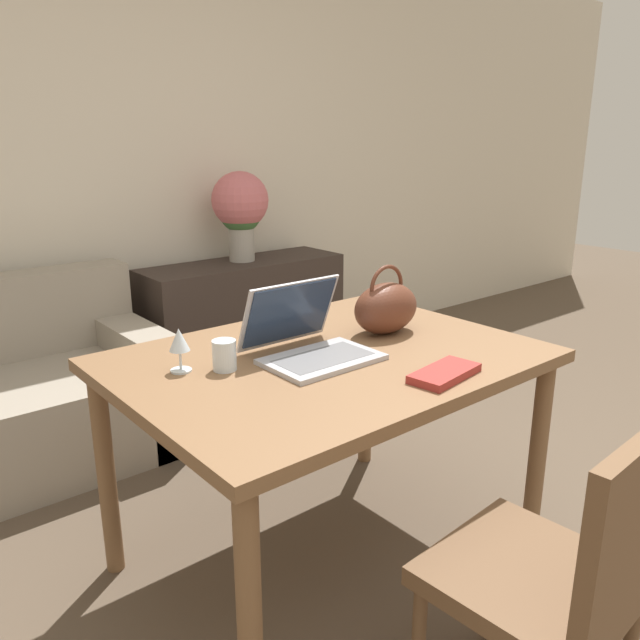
{
  "coord_description": "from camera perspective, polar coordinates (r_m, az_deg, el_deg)",
  "views": [
    {
      "loc": [
        -1.37,
        -0.75,
        1.44
      ],
      "look_at": [
        -0.17,
        0.7,
        0.89
      ],
      "focal_mm": 35.0,
      "sensor_mm": 36.0,
      "label": 1
    }
  ],
  "objects": [
    {
      "name": "wall_back",
      "position": [
        3.67,
        -18.35,
        14.11
      ],
      "size": [
        10.0,
        0.06,
        2.7
      ],
      "color": "beige",
      "rests_on": "ground_plane"
    },
    {
      "name": "dining_table",
      "position": [
        2.04,
        0.63,
        -5.4
      ],
      "size": [
        1.31,
        0.98,
        0.77
      ],
      "color": "brown",
      "rests_on": "ground_plane"
    },
    {
      "name": "chair",
      "position": [
        1.64,
        21.4,
        -20.58
      ],
      "size": [
        0.47,
        0.47,
        0.87
      ],
      "rotation": [
        0.0,
        0.0,
        0.06
      ],
      "color": "brown",
      "rests_on": "ground_plane"
    },
    {
      "name": "sideboard",
      "position": [
        3.83,
        -6.86,
        -0.08
      ],
      "size": [
        1.24,
        0.4,
        0.73
      ],
      "color": "#332823",
      "rests_on": "ground_plane"
    },
    {
      "name": "laptop",
      "position": [
        1.98,
        -1.26,
        -1.55
      ],
      "size": [
        0.35,
        0.33,
        0.23
      ],
      "color": "#ADADB2",
      "rests_on": "dining_table"
    },
    {
      "name": "drinking_glass",
      "position": [
        1.88,
        -8.74,
        -3.2
      ],
      "size": [
        0.07,
        0.07,
        0.09
      ],
      "color": "silver",
      "rests_on": "dining_table"
    },
    {
      "name": "wine_glass",
      "position": [
        1.88,
        -12.74,
        -2.01
      ],
      "size": [
        0.06,
        0.06,
        0.13
      ],
      "color": "silver",
      "rests_on": "dining_table"
    },
    {
      "name": "handbag",
      "position": [
        2.21,
        6.05,
        1.17
      ],
      "size": [
        0.26,
        0.17,
        0.25
      ],
      "color": "#592D1E",
      "rests_on": "dining_table"
    },
    {
      "name": "flower_vase",
      "position": [
        3.72,
        -7.3,
        10.2
      ],
      "size": [
        0.33,
        0.33,
        0.52
      ],
      "color": "#9E998E",
      "rests_on": "sideboard"
    },
    {
      "name": "book",
      "position": [
        1.85,
        11.32,
        -4.8
      ],
      "size": [
        0.25,
        0.14,
        0.02
      ],
      "rotation": [
        0.0,
        0.0,
        0.14
      ],
      "color": "maroon",
      "rests_on": "dining_table"
    }
  ]
}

